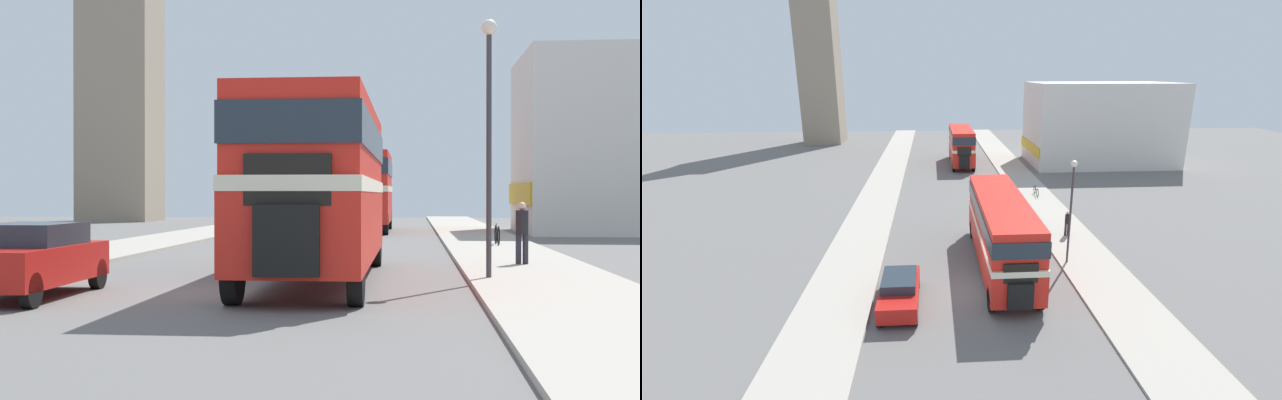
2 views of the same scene
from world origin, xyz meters
TOP-DOWN VIEW (x-y plane):
  - ground_plane at (0.00, 0.00)m, footprint 120.00×120.00m
  - sidewalk_right at (6.75, 0.00)m, footprint 3.50×120.00m
  - double_decker_bus at (1.62, 2.90)m, footprint 2.54×11.16m
  - bus_distant at (1.35, 30.42)m, footprint 2.49×9.69m
  - car_parked_near at (-3.69, -0.86)m, footprint 1.76×4.23m
  - pedestrian_walking at (6.70, 6.98)m, footprint 0.34×0.34m
  - bicycle_on_pavement at (6.94, 16.53)m, footprint 0.05×1.76m
  - street_lamp at (5.47, 2.98)m, footprint 0.36×0.36m

SIDE VIEW (x-z plane):
  - ground_plane at x=0.00m, z-range 0.00..0.00m
  - sidewalk_right at x=6.75m, z-range 0.00..0.12m
  - bicycle_on_pavement at x=6.94m, z-range 0.09..0.87m
  - car_parked_near at x=-3.69m, z-range 0.03..1.47m
  - pedestrian_walking at x=6.70m, z-range 0.23..1.91m
  - double_decker_bus at x=1.62m, z-range 0.40..4.41m
  - bus_distant at x=1.35m, z-range 0.41..4.61m
  - street_lamp at x=5.47m, z-range 1.03..6.89m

